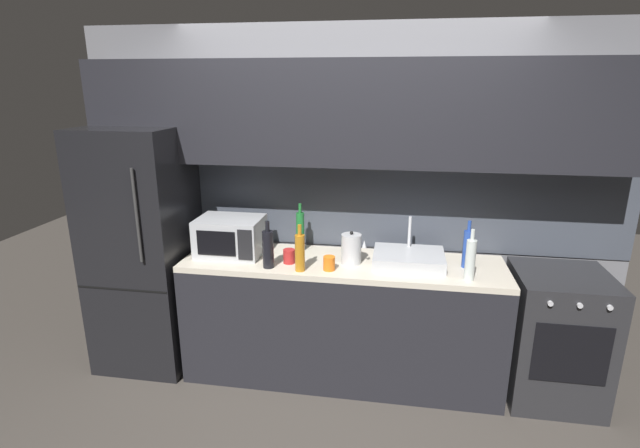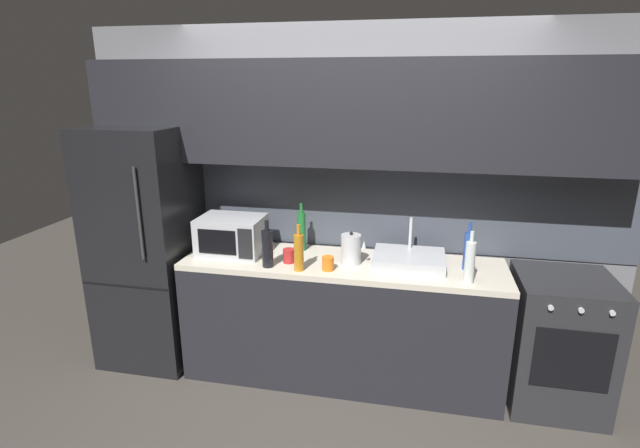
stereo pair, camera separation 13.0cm
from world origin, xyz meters
The scene contains 14 objects.
back_wall centered at (0.00, 1.20, 1.55)m, with size 3.98×0.44×2.50m.
counter_run centered at (0.00, 0.90, 0.45)m, with size 2.24×0.60×0.90m.
refrigerator centered at (-1.50, 0.90, 0.90)m, with size 0.68×0.69×1.81m.
oven_range centered at (1.46, 0.90, 0.45)m, with size 0.60×0.62×0.90m.
microwave centered at (-0.82, 0.92, 1.04)m, with size 0.46×0.35×0.27m.
sink_basin centered at (0.45, 0.93, 0.94)m, with size 0.48×0.38×0.30m.
kettle centered at (0.06, 0.88, 1.00)m, with size 0.17×0.14×0.23m.
wine_bottle_clear centered at (0.83, 0.71, 1.04)m, with size 0.06×0.06×0.33m.
wine_bottle_blue centered at (0.84, 0.93, 1.03)m, with size 0.06×0.06×0.33m.
wine_bottle_dark centered at (-0.48, 0.71, 1.03)m, with size 0.08×0.08×0.32m.
wine_bottle_amber centered at (-0.26, 0.68, 1.03)m, with size 0.07×0.07×0.32m.
wine_bottle_green centered at (-0.33, 1.07, 1.05)m, with size 0.06×0.06×0.36m.
mug_red centered at (-0.36, 0.81, 0.95)m, with size 0.08×0.08×0.10m, color #A82323.
mug_orange centered at (-0.07, 0.72, 0.95)m, with size 0.08×0.08×0.10m, color orange.
Camera 1 is at (0.36, -2.22, 2.10)m, focal length 26.92 mm.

